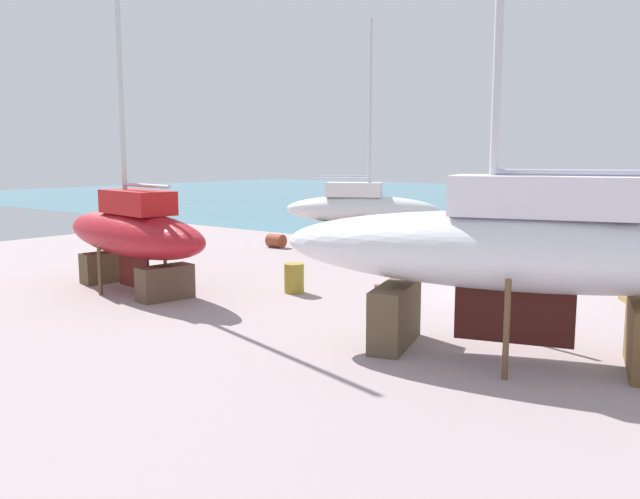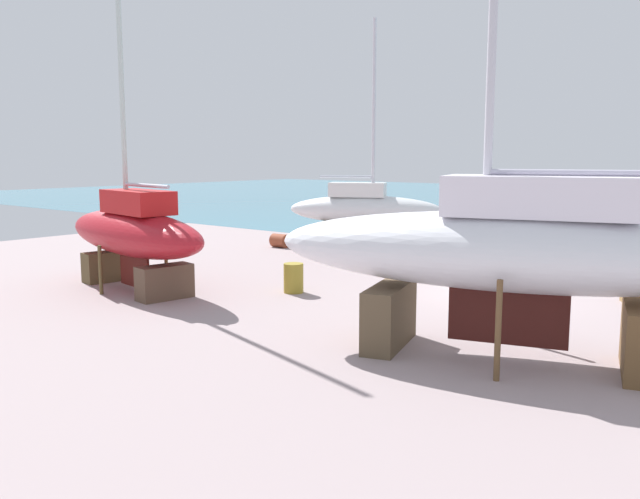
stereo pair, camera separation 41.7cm
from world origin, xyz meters
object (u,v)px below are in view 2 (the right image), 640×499
at_px(sailboat_small_center, 134,233).
at_px(sailboat_large_starboard, 512,250).
at_px(barrel_rust_mid, 280,241).
at_px(barrel_rust_far, 134,259).
at_px(barrel_rust_near, 293,278).
at_px(worker, 368,222).
at_px(sailboat_far_slipway, 364,211).

relative_size(sailboat_small_center, sailboat_large_starboard, 0.75).
distance_m(sailboat_small_center, barrel_rust_mid, 10.85).
bearing_deg(barrel_rust_far, sailboat_small_center, -34.25).
bearing_deg(barrel_rust_mid, sailboat_small_center, -72.94).
height_order(sailboat_small_center, barrel_rust_far, sailboat_small_center).
relative_size(sailboat_large_starboard, barrel_rust_near, 16.93).
height_order(sailboat_large_starboard, barrel_rust_far, sailboat_large_starboard).
bearing_deg(sailboat_large_starboard, sailboat_small_center, -14.18).
xyz_separation_m(sailboat_small_center, worker, (-1.71, 15.39, -0.97)).
xyz_separation_m(worker, barrel_rust_near, (5.98, -12.50, -0.41)).
height_order(sailboat_small_center, barrel_rust_near, sailboat_small_center).
height_order(sailboat_far_slipway, barrel_rust_far, sailboat_far_slipway).
bearing_deg(barrel_rust_far, worker, 81.33).
bearing_deg(worker, sailboat_large_starboard, 17.70).
distance_m(sailboat_small_center, barrel_rust_far, 4.70).
xyz_separation_m(sailboat_small_center, barrel_rust_mid, (-3.15, 10.26, -1.54)).
distance_m(barrel_rust_mid, barrel_rust_near, 10.47).
bearing_deg(sailboat_far_slipway, barrel_rust_near, -94.60).
height_order(worker, barrel_rust_far, worker).
bearing_deg(barrel_rust_far, barrel_rust_mid, 86.16).
xyz_separation_m(sailboat_small_center, sailboat_large_starboard, (12.40, 0.64, 0.49)).
bearing_deg(barrel_rust_far, sailboat_far_slipway, 64.50).
distance_m(sailboat_large_starboard, barrel_rust_mid, 18.39).
xyz_separation_m(sailboat_far_slipway, worker, (-2.42, 3.70, -0.97)).
xyz_separation_m(sailboat_large_starboard, barrel_rust_near, (-8.12, 2.24, -1.87)).
bearing_deg(worker, barrel_rust_mid, -41.75).
relative_size(barrel_rust_mid, barrel_rust_far, 1.03).
height_order(sailboat_far_slipway, sailboat_large_starboard, sailboat_large_starboard).
bearing_deg(sailboat_small_center, sailboat_far_slipway, -85.00).
distance_m(sailboat_small_center, barrel_rust_near, 5.34).
distance_m(barrel_rust_near, barrel_rust_far, 7.96).
xyz_separation_m(sailboat_far_slipway, barrel_rust_mid, (-3.86, -1.42, -1.53)).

